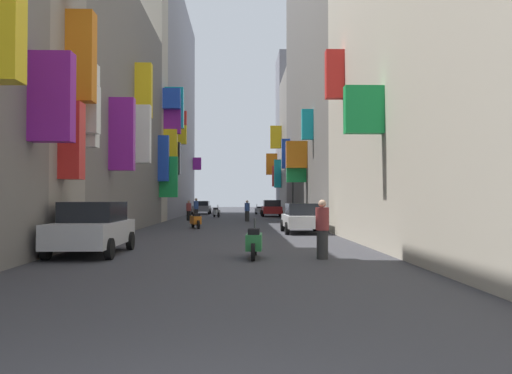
% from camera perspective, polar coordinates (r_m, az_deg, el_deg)
% --- Properties ---
extents(ground_plane, '(140.00, 140.00, 0.00)m').
position_cam_1_polar(ground_plane, '(33.29, -2.77, -4.20)').
color(ground_plane, '#38383D').
extents(building_left_mid_b, '(7.26, 17.98, 12.72)m').
position_cam_1_polar(building_left_mid_b, '(29.26, -18.93, 7.94)').
color(building_left_mid_b, slate).
rests_on(building_left_mid_b, ground).
extents(building_left_mid_c, '(7.38, 3.07, 20.04)m').
position_cam_1_polar(building_left_mid_c, '(39.91, -14.29, 10.70)').
color(building_left_mid_c, '#BCB29E').
rests_on(building_left_mid_c, ground).
extents(building_left_far, '(7.00, 23.58, 21.61)m').
position_cam_1_polar(building_left_far, '(52.94, -11.22, 8.64)').
color(building_left_far, gray).
rests_on(building_left_far, ground).
extents(building_right_mid_a, '(7.39, 22.90, 21.13)m').
position_cam_1_polar(building_right_mid_a, '(38.79, 9.50, 11.94)').
color(building_right_mid_a, slate).
rests_on(building_right_mid_a, ground).
extents(building_right_mid_b, '(7.20, 8.58, 14.31)m').
position_cam_1_polar(building_right_mid_b, '(53.57, 6.18, 4.57)').
color(building_right_mid_b, gray).
rests_on(building_right_mid_b, ground).
extents(building_right_mid_c, '(7.30, 6.19, 18.45)m').
position_cam_1_polar(building_right_mid_c, '(61.07, 5.21, 5.79)').
color(building_right_mid_c, gray).
rests_on(building_right_mid_c, ground).
extents(parked_car_red, '(1.92, 4.19, 1.55)m').
position_cam_1_polar(parked_car_red, '(48.48, 1.74, -2.34)').
color(parked_car_red, '#B21E1E').
rests_on(parked_car_red, ground).
extents(parked_car_silver, '(1.92, 4.13, 1.59)m').
position_cam_1_polar(parked_car_silver, '(16.43, -17.66, -4.27)').
color(parked_car_silver, '#B7B7BC').
rests_on(parked_car_silver, ground).
extents(parked_car_grey, '(1.95, 4.47, 1.42)m').
position_cam_1_polar(parked_car_grey, '(56.46, -6.04, -2.24)').
color(parked_car_grey, slate).
rests_on(parked_car_grey, ground).
extents(parked_car_white, '(1.88, 3.95, 1.46)m').
position_cam_1_polar(parked_car_white, '(25.43, 5.12, -3.39)').
color(parked_car_white, white).
rests_on(parked_car_white, ground).
extents(scooter_orange, '(0.77, 1.94, 1.13)m').
position_cam_1_polar(scooter_orange, '(29.55, -6.71, -3.67)').
color(scooter_orange, orange).
rests_on(scooter_orange, ground).
extents(scooter_white, '(0.78, 1.90, 1.13)m').
position_cam_1_polar(scooter_white, '(46.66, -4.43, -2.80)').
color(scooter_white, silver).
rests_on(scooter_white, ground).
extents(scooter_silver, '(0.80, 1.92, 1.13)m').
position_cam_1_polar(scooter_silver, '(54.07, 0.30, -2.59)').
color(scooter_silver, '#ADADB2').
rests_on(scooter_silver, ground).
extents(scooter_green, '(0.51, 1.86, 1.13)m').
position_cam_1_polar(scooter_green, '(14.67, -0.22, -6.10)').
color(scooter_green, '#287F3D').
rests_on(scooter_green, ground).
extents(pedestrian_crossing, '(0.53, 0.53, 1.54)m').
position_cam_1_polar(pedestrian_crossing, '(39.81, -7.46, -2.62)').
color(pedestrian_crossing, black).
rests_on(pedestrian_crossing, ground).
extents(pedestrian_near_left, '(0.54, 0.54, 1.66)m').
position_cam_1_polar(pedestrian_near_left, '(14.55, 7.36, -4.69)').
color(pedestrian_near_left, '#2E2E2E').
rests_on(pedestrian_near_left, ground).
extents(pedestrian_near_right, '(0.48, 0.48, 1.57)m').
position_cam_1_polar(pedestrian_near_right, '(38.14, -0.99, -2.67)').
color(pedestrian_near_right, '#2A2A2A').
rests_on(pedestrian_near_right, ground).
extents(pedestrian_mid_street, '(0.38, 0.38, 1.72)m').
position_cam_1_polar(pedestrian_mid_street, '(41.74, -6.66, -2.42)').
color(pedestrian_mid_street, black).
rests_on(pedestrian_mid_street, ground).
extents(traffic_light_near_corner, '(0.26, 0.34, 4.06)m').
position_cam_1_polar(traffic_light_near_corner, '(39.04, 4.10, 0.30)').
color(traffic_light_near_corner, '#2D2D2D').
rests_on(traffic_light_near_corner, ground).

